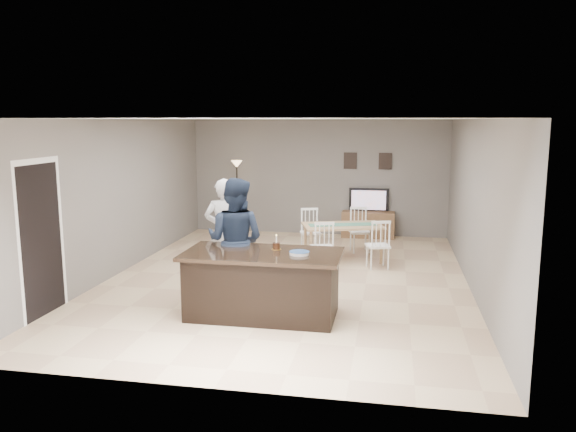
% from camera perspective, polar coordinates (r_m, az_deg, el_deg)
% --- Properties ---
extents(floor, '(8.00, 8.00, 0.00)m').
position_cam_1_polar(floor, '(9.61, -0.12, -6.47)').
color(floor, '#D0B085').
rests_on(floor, ground).
extents(room_shell, '(8.00, 8.00, 8.00)m').
position_cam_1_polar(room_shell, '(9.28, -0.13, 3.52)').
color(room_shell, slate).
rests_on(room_shell, floor).
extents(kitchen_island, '(2.15, 1.10, 0.90)m').
position_cam_1_polar(kitchen_island, '(7.79, -2.58, -6.89)').
color(kitchen_island, black).
rests_on(kitchen_island, floor).
extents(tv_console, '(1.20, 0.40, 0.60)m').
position_cam_1_polar(tv_console, '(13.07, 8.13, -0.86)').
color(tv_console, brown).
rests_on(tv_console, floor).
extents(television, '(0.91, 0.12, 0.53)m').
position_cam_1_polar(television, '(13.05, 8.20, 1.62)').
color(television, black).
rests_on(television, tv_console).
extents(tv_screen_glow, '(0.78, 0.00, 0.78)m').
position_cam_1_polar(tv_screen_glow, '(12.97, 8.19, 1.61)').
color(tv_screen_glow, '#E95819').
rests_on(tv_screen_glow, tv_console).
extents(picture_frames, '(1.10, 0.02, 0.38)m').
position_cam_1_polar(picture_frames, '(13.09, 8.10, 5.56)').
color(picture_frames, black).
rests_on(picture_frames, room_shell).
extents(doorway, '(0.00, 2.10, 2.65)m').
position_cam_1_polar(doorway, '(8.36, -23.84, -0.92)').
color(doorway, black).
rests_on(doorway, floor).
extents(woman, '(0.71, 0.54, 1.76)m').
position_cam_1_polar(woman, '(9.20, -6.47, -1.64)').
color(woman, silver).
rests_on(woman, floor).
extents(man, '(1.00, 0.84, 1.86)m').
position_cam_1_polar(man, '(8.32, -5.39, -2.48)').
color(man, '#1A243A').
rests_on(man, floor).
extents(birthday_cake, '(0.14, 0.14, 0.21)m').
position_cam_1_polar(birthday_cake, '(7.83, -1.19, -3.05)').
color(birthday_cake, gold).
rests_on(birthday_cake, kitchen_island).
extents(plate_stack, '(0.27, 0.27, 0.04)m').
position_cam_1_polar(plate_stack, '(7.54, 1.16, -3.78)').
color(plate_stack, white).
rests_on(plate_stack, kitchen_island).
extents(dining_table, '(1.86, 2.03, 0.91)m').
position_cam_1_polar(dining_table, '(10.82, 5.57, -1.52)').
color(dining_table, '#9D7555').
rests_on(dining_table, floor).
extents(floor_lamp, '(0.26, 0.26, 1.75)m').
position_cam_1_polar(floor_lamp, '(13.26, -5.22, 3.95)').
color(floor_lamp, black).
rests_on(floor_lamp, floor).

